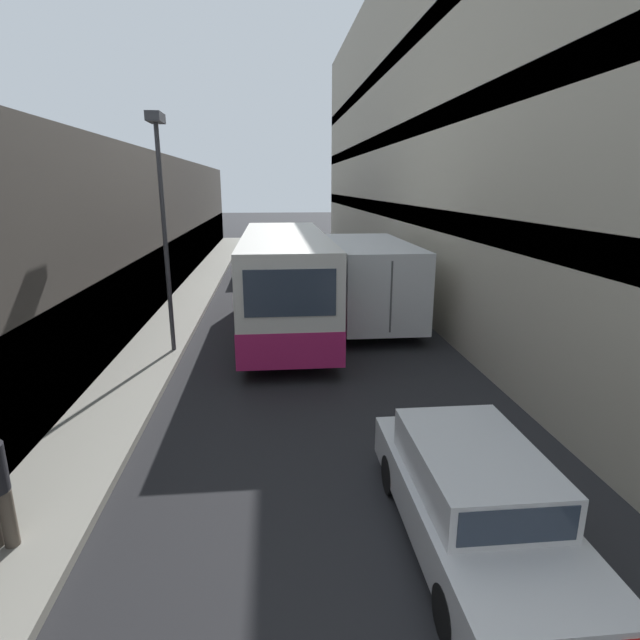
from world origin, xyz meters
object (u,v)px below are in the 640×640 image
object	(u,v)px
bus	(285,280)
street_lamp	(161,189)
panel_van	(265,252)
car_hatchback	(474,498)
box_truck	(365,275)

from	to	relation	value
bus	street_lamp	size ratio (longest dim) A/B	1.55
panel_van	bus	bearing A→B (deg)	-86.07
panel_van	street_lamp	distance (m)	14.07
bus	panel_van	bearing A→B (deg)	93.93
car_hatchback	bus	xyz separation A→B (m)	(-2.17, 10.60, 0.96)
street_lamp	panel_van	bearing A→B (deg)	79.53
car_hatchback	box_truck	world-z (taller)	box_truck
bus	street_lamp	bearing A→B (deg)	-145.33
car_hatchback	street_lamp	xyz separation A→B (m)	(-5.42, 8.35, 3.86)
car_hatchback	box_truck	size ratio (longest dim) A/B	0.52
car_hatchback	panel_van	bearing A→B (deg)	97.69
car_hatchback	panel_van	size ratio (longest dim) A/B	1.00
car_hatchback	panel_van	world-z (taller)	panel_van
car_hatchback	street_lamp	bearing A→B (deg)	122.97
bus	panel_van	world-z (taller)	bus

